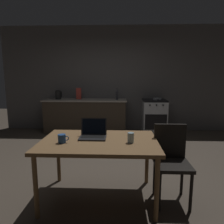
# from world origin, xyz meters

# --- Properties ---
(ground_plane) EXTENTS (12.00, 12.00, 0.00)m
(ground_plane) POSITION_xyz_m (0.00, 0.00, 0.00)
(ground_plane) COLOR #473D33
(back_wall) EXTENTS (6.40, 0.10, 2.80)m
(back_wall) POSITION_xyz_m (0.30, 2.43, 1.40)
(back_wall) COLOR #525050
(back_wall) RESTS_ON ground_plane
(kitchen_counter) EXTENTS (2.16, 0.64, 0.88)m
(kitchen_counter) POSITION_xyz_m (-0.60, 2.08, 0.44)
(kitchen_counter) COLOR #382D23
(kitchen_counter) RESTS_ON ground_plane
(stove_oven) EXTENTS (0.60, 0.62, 0.88)m
(stove_oven) POSITION_xyz_m (1.20, 2.08, 0.44)
(stove_oven) COLOR #B7BABF
(stove_oven) RESTS_ON ground_plane
(dining_table) EXTENTS (1.36, 0.91, 0.73)m
(dining_table) POSITION_xyz_m (0.08, -0.97, 0.67)
(dining_table) COLOR brown
(dining_table) RESTS_ON ground_plane
(chair) EXTENTS (0.40, 0.40, 0.91)m
(chair) POSITION_xyz_m (0.93, -0.95, 0.53)
(chair) COLOR black
(chair) RESTS_ON ground_plane
(laptop) EXTENTS (0.32, 0.26, 0.22)m
(laptop) POSITION_xyz_m (-0.01, -0.87, 0.78)
(laptop) COLOR #232326
(laptop) RESTS_ON dining_table
(electric_kettle) EXTENTS (0.17, 0.15, 0.24)m
(electric_kettle) POSITION_xyz_m (-1.32, 2.08, 1.00)
(electric_kettle) COLOR black
(electric_kettle) RESTS_ON kitchen_counter
(bottle) EXTENTS (0.07, 0.07, 0.29)m
(bottle) POSITION_xyz_m (0.23, 2.03, 1.02)
(bottle) COLOR #2D2D33
(bottle) RESTS_ON kitchen_counter
(frying_pan) EXTENTS (0.24, 0.41, 0.05)m
(frying_pan) POSITION_xyz_m (1.26, 2.05, 0.91)
(frying_pan) COLOR gray
(frying_pan) RESTS_ON stove_oven
(coffee_mug) EXTENTS (0.13, 0.09, 0.10)m
(coffee_mug) POSITION_xyz_m (-0.33, -1.09, 0.78)
(coffee_mug) COLOR #264C8C
(coffee_mug) RESTS_ON dining_table
(drinking_glass) EXTENTS (0.07, 0.07, 0.12)m
(drinking_glass) POSITION_xyz_m (0.44, -1.05, 0.79)
(drinking_glass) COLOR #99B7C6
(drinking_glass) RESTS_ON dining_table
(cereal_box) EXTENTS (0.13, 0.05, 0.29)m
(cereal_box) POSITION_xyz_m (-0.78, 2.10, 1.03)
(cereal_box) COLOR #B2382D
(cereal_box) RESTS_ON kitchen_counter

